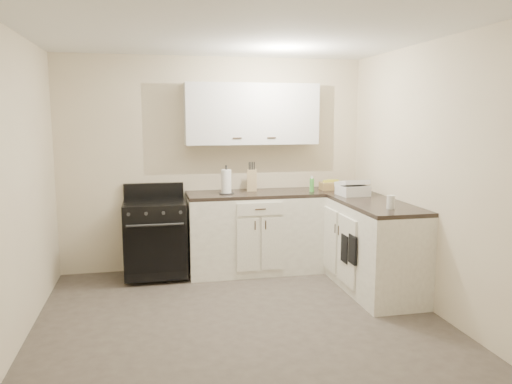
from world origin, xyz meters
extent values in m
plane|color=#473F38|center=(0.00, 0.00, 0.00)|extent=(3.60, 3.60, 0.00)
plane|color=white|center=(0.00, 0.00, 2.50)|extent=(3.60, 3.60, 0.00)
plane|color=beige|center=(0.00, 1.80, 1.25)|extent=(3.60, 0.00, 3.60)
plane|color=beige|center=(1.80, 0.00, 1.25)|extent=(0.00, 3.60, 3.60)
plane|color=beige|center=(-1.80, 0.00, 1.25)|extent=(0.00, 3.60, 3.60)
plane|color=beige|center=(0.00, -1.80, 1.25)|extent=(3.60, 0.00, 3.60)
cube|color=white|center=(0.43, 1.50, 0.45)|extent=(1.55, 0.60, 0.90)
cube|color=white|center=(1.50, 0.85, 0.45)|extent=(0.60, 1.90, 0.90)
cube|color=black|center=(0.43, 1.50, 0.92)|extent=(1.55, 0.60, 0.04)
cube|color=black|center=(1.50, 0.85, 0.92)|extent=(0.60, 1.90, 0.04)
cube|color=silver|center=(0.43, 1.65, 1.84)|extent=(1.55, 0.30, 0.70)
cube|color=black|center=(-0.72, 1.48, 0.46)|extent=(0.68, 0.58, 0.83)
cube|color=tan|center=(0.42, 1.62, 1.07)|extent=(0.13, 0.12, 0.25)
cylinder|color=white|center=(0.09, 1.47, 1.08)|extent=(0.12, 0.12, 0.27)
cylinder|color=green|center=(1.09, 1.41, 1.02)|extent=(0.07, 0.07, 0.16)
cube|color=#AA8850|center=(1.38, 1.52, 0.98)|extent=(0.27, 0.18, 0.09)
cube|color=white|center=(1.45, 1.05, 1.00)|extent=(0.33, 0.31, 0.11)
cylinder|color=silver|center=(1.48, 0.20, 1.00)|extent=(0.09, 0.09, 0.13)
cube|color=black|center=(1.18, 0.37, 0.51)|extent=(0.02, 0.17, 0.29)
cube|color=black|center=(1.18, 0.57, 0.47)|extent=(0.02, 0.17, 0.29)
camera|label=1|loc=(-0.76, -4.10, 1.81)|focal=35.00mm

